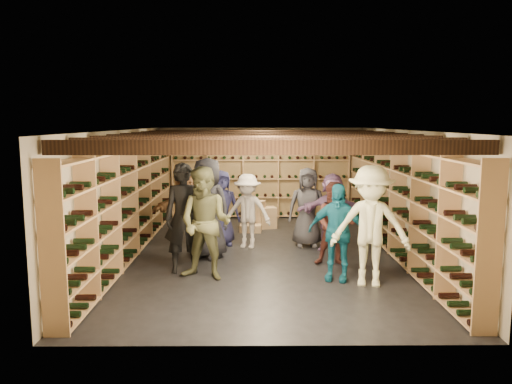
{
  "coord_description": "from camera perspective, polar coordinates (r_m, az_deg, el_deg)",
  "views": [
    {
      "loc": [
        -0.22,
        -9.44,
        2.57
      ],
      "look_at": [
        -0.15,
        0.2,
        1.2
      ],
      "focal_mm": 35.0,
      "sensor_mm": 36.0,
      "label": 1
    }
  ],
  "objects": [
    {
      "name": "ground",
      "position": [
        9.79,
        0.9,
        -7.13
      ],
      "size": [
        8.0,
        8.0,
        0.0
      ],
      "primitive_type": "plane",
      "color": "black",
      "rests_on": "ground"
    },
    {
      "name": "walls",
      "position": [
        9.54,
        0.92,
        -0.16
      ],
      "size": [
        5.52,
        8.02,
        2.4
      ],
      "color": "#B4A98C",
      "rests_on": "ground"
    },
    {
      "name": "ceiling",
      "position": [
        9.45,
        0.93,
        7.06
      ],
      "size": [
        5.5,
        8.0,
        0.01
      ],
      "primitive_type": "cube",
      "color": "beige",
      "rests_on": "walls"
    },
    {
      "name": "ceiling_joists",
      "position": [
        9.45,
        0.93,
        6.22
      ],
      "size": [
        5.4,
        7.12,
        0.18
      ],
      "color": "black",
      "rests_on": "ground"
    },
    {
      "name": "wine_rack_left",
      "position": [
        9.84,
        -14.21,
        -0.89
      ],
      "size": [
        0.32,
        7.5,
        2.15
      ],
      "color": "tan",
      "rests_on": "ground"
    },
    {
      "name": "wine_rack_right",
      "position": [
        9.96,
        15.87,
        -0.85
      ],
      "size": [
        0.32,
        7.5,
        2.15
      ],
      "color": "tan",
      "rests_on": "ground"
    },
    {
      "name": "wine_rack_back",
      "position": [
        13.36,
        0.53,
        1.66
      ],
      "size": [
        4.7,
        0.3,
        2.15
      ],
      "color": "tan",
      "rests_on": "ground"
    },
    {
      "name": "crate_stack_left",
      "position": [
        12.05,
        -0.26,
        -2.58
      ],
      "size": [
        0.59,
        0.5,
        0.68
      ],
      "rotation": [
        0.0,
        0.0,
        -0.41
      ],
      "color": "tan",
      "rests_on": "ground"
    },
    {
      "name": "crate_stack_right",
      "position": [
        12.08,
        1.07,
        -2.96
      ],
      "size": [
        0.55,
        0.42,
        0.51
      ],
      "rotation": [
        0.0,
        0.0,
        0.19
      ],
      "color": "tan",
      "rests_on": "ground"
    },
    {
      "name": "crate_loose",
      "position": [
        11.71,
        -0.62,
        -4.16
      ],
      "size": [
        0.52,
        0.37,
        0.17
      ],
      "primitive_type": "cube",
      "rotation": [
        0.0,
        0.0,
        -0.07
      ],
      "color": "tan",
      "rests_on": "ground"
    },
    {
      "name": "person_0",
      "position": [
        9.41,
        -5.58,
        -1.86
      ],
      "size": [
        1.09,
        0.91,
        1.9
      ],
      "primitive_type": "imported",
      "rotation": [
        0.0,
        0.0,
        -0.39
      ],
      "color": "black",
      "rests_on": "ground"
    },
    {
      "name": "person_1",
      "position": [
        8.56,
        -8.17,
        -2.96
      ],
      "size": [
        0.74,
        0.54,
        1.88
      ],
      "primitive_type": "imported",
      "rotation": [
        0.0,
        0.0,
        0.13
      ],
      "color": "black",
      "rests_on": "ground"
    },
    {
      "name": "person_2",
      "position": [
        8.14,
        -5.79,
        -3.61
      ],
      "size": [
        1.07,
        0.94,
        1.85
      ],
      "primitive_type": "imported",
      "rotation": [
        0.0,
        0.0,
        -0.31
      ],
      "color": "brown",
      "rests_on": "ground"
    },
    {
      "name": "person_3",
      "position": [
        7.98,
        12.96,
        -3.83
      ],
      "size": [
        1.36,
        0.97,
        1.9
      ],
      "primitive_type": "imported",
      "rotation": [
        0.0,
        0.0,
        -0.24
      ],
      "color": "beige",
      "rests_on": "ground"
    },
    {
      "name": "person_4",
      "position": [
        8.18,
        9.22,
        -4.55
      ],
      "size": [
        1.01,
        0.67,
        1.59
      ],
      "primitive_type": "imported",
      "rotation": [
        0.0,
        0.0,
        -0.33
      ],
      "color": "#0F536C",
      "rests_on": "ground"
    },
    {
      "name": "person_5",
      "position": [
        10.35,
        -8.03,
        -1.96
      ],
      "size": [
        1.51,
        0.99,
        1.55
      ],
      "primitive_type": "imported",
      "rotation": [
        0.0,
        0.0,
        0.41
      ],
      "color": "brown",
      "rests_on": "ground"
    },
    {
      "name": "person_6",
      "position": [
        10.38,
        -4.02,
        -1.82
      ],
      "size": [
        0.87,
        0.68,
        1.57
      ],
      "primitive_type": "imported",
      "rotation": [
        0.0,
        0.0,
        0.25
      ],
      "color": "#212147",
      "rests_on": "ground"
    },
    {
      "name": "person_8",
      "position": [
        9.01,
        9.05,
        -3.64
      ],
      "size": [
        0.81,
        0.68,
        1.51
      ],
      "primitive_type": "imported",
      "rotation": [
        0.0,
        0.0,
        -0.15
      ],
      "color": "#4D231D",
      "rests_on": "ground"
    },
    {
      "name": "person_9",
      "position": [
        10.16,
        -0.99,
        -2.19
      ],
      "size": [
        1.09,
        0.8,
        1.52
      ],
      "primitive_type": "imported",
      "rotation": [
        0.0,
        0.0,
        -0.26
      ],
      "color": "#A79F98",
      "rests_on": "ground"
    },
    {
      "name": "person_11",
      "position": [
        10.1,
        8.71,
        -2.25
      ],
      "size": [
        1.45,
        0.52,
        1.55
      ],
      "primitive_type": "imported",
      "rotation": [
        0.0,
        0.0,
        -0.05
      ],
      "color": "slate",
      "rests_on": "ground"
    },
    {
      "name": "person_12",
      "position": [
        10.32,
        5.89,
        -1.73
      ],
      "size": [
        0.81,
        0.53,
        1.63
      ],
      "primitive_type": "imported",
      "rotation": [
        0.0,
        0.0,
        -0.02
      ],
      "color": "#313136",
      "rests_on": "ground"
    }
  ]
}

